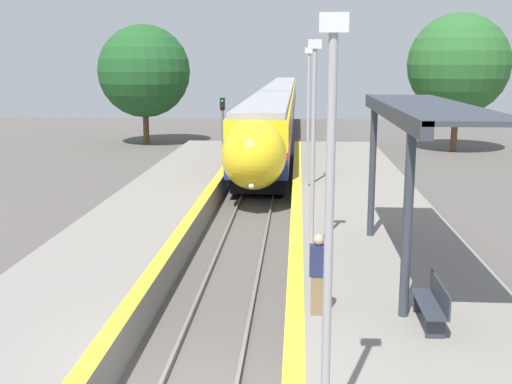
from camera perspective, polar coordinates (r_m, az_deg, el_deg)
The scene contains 12 objects.
train at distance 59.31m, azimuth 2.01°, elevation 7.74°, with size 2.86×69.23×3.96m.
platform_right at distance 12.34m, azimuth 14.99°, elevation -16.16°, with size 5.17×64.00×0.93m.
platform_left at distance 13.26m, azimuth -21.33°, elevation -14.57°, with size 3.91×64.00×0.93m.
platform_bench at distance 13.46m, azimuth 15.50°, elevation -9.41°, with size 0.44×1.75×0.89m.
person_waiting at distance 13.42m, azimuth 5.54°, elevation -7.18°, with size 0.36×0.23×1.73m.
railway_signal at distance 37.28m, azimuth -2.98°, elevation 5.93°, with size 0.28×0.28×4.10m.
lamppost_near at distance 8.35m, azimuth 6.54°, elevation -1.75°, with size 0.36×0.20×5.77m.
lamppost_mid at distance 17.59m, azimuth 5.12°, elevation 5.22°, with size 0.36×0.20×5.77m.
lamppost_far at distance 26.92m, azimuth 4.68°, elevation 7.38°, with size 0.36×0.20×5.77m.
station_canopy at distance 16.21m, azimuth 13.78°, elevation 6.51°, with size 2.02×9.33×4.19m.
background_tree_left at distance 49.27m, azimuth -9.91°, elevation 10.53°, with size 6.84×6.84×8.88m.
background_tree_right at distance 46.43m, azimuth 17.55°, elevation 10.74°, with size 6.88×6.88×9.39m.
Camera 1 is at (1.82, -10.72, 6.11)m, focal length 45.00 mm.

